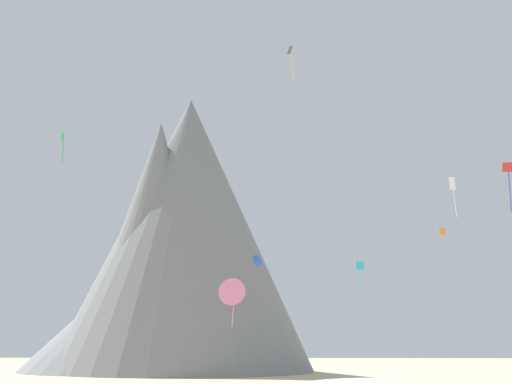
{
  "coord_description": "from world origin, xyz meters",
  "views": [
    {
      "loc": [
        3.77,
        -26.28,
        4.33
      ],
      "look_at": [
        0.73,
        34.88,
        19.93
      ],
      "focal_mm": 42.43,
      "sensor_mm": 36.0,
      "label": 1
    }
  ],
  "objects_px": {
    "kite_green_mid": "(62,137)",
    "kite_orange_mid": "(442,232)",
    "rock_massif": "(173,248)",
    "kite_white_mid": "(453,187)",
    "kite_red_mid": "(509,175)",
    "kite_black_high": "(291,57)",
    "kite_pink_low": "(232,292)",
    "kite_blue_mid": "(258,261)",
    "kite_cyan_low": "(360,268)"
  },
  "relations": [
    {
      "from": "kite_green_mid",
      "to": "kite_orange_mid",
      "type": "height_order",
      "value": "kite_green_mid"
    },
    {
      "from": "rock_massif",
      "to": "kite_white_mid",
      "type": "xyz_separation_m",
      "value": [
        40.99,
        -34.16,
        1.77
      ]
    },
    {
      "from": "kite_red_mid",
      "to": "kite_black_high",
      "type": "bearing_deg",
      "value": -156.17
    },
    {
      "from": "kite_pink_low",
      "to": "kite_blue_mid",
      "type": "distance_m",
      "value": 16.96
    },
    {
      "from": "kite_black_high",
      "to": "kite_orange_mid",
      "type": "relative_size",
      "value": 6.11
    },
    {
      "from": "kite_black_high",
      "to": "kite_orange_mid",
      "type": "height_order",
      "value": "kite_black_high"
    },
    {
      "from": "rock_massif",
      "to": "kite_blue_mid",
      "type": "relative_size",
      "value": 42.82
    },
    {
      "from": "kite_red_mid",
      "to": "rock_massif",
      "type": "bearing_deg",
      "value": -159.76
    },
    {
      "from": "kite_white_mid",
      "to": "kite_blue_mid",
      "type": "xyz_separation_m",
      "value": [
        -23.95,
        -1.12,
        -9.0
      ]
    },
    {
      "from": "rock_massif",
      "to": "kite_green_mid",
      "type": "xyz_separation_m",
      "value": [
        -2.01,
        -50.46,
        3.32
      ]
    },
    {
      "from": "kite_red_mid",
      "to": "kite_cyan_low",
      "type": "height_order",
      "value": "kite_red_mid"
    },
    {
      "from": "kite_cyan_low",
      "to": "kite_green_mid",
      "type": "height_order",
      "value": "kite_green_mid"
    },
    {
      "from": "kite_green_mid",
      "to": "kite_pink_low",
      "type": "relative_size",
      "value": 0.81
    },
    {
      "from": "kite_red_mid",
      "to": "kite_blue_mid",
      "type": "bearing_deg",
      "value": -149.34
    },
    {
      "from": "kite_red_mid",
      "to": "kite_orange_mid",
      "type": "bearing_deg",
      "value": 179.99
    },
    {
      "from": "kite_orange_mid",
      "to": "kite_pink_low",
      "type": "bearing_deg",
      "value": 13.51
    },
    {
      "from": "kite_black_high",
      "to": "kite_cyan_low",
      "type": "bearing_deg",
      "value": -102.02
    },
    {
      "from": "kite_black_high",
      "to": "kite_red_mid",
      "type": "xyz_separation_m",
      "value": [
        17.72,
        -22.93,
        -22.81
      ]
    },
    {
      "from": "kite_black_high",
      "to": "kite_orange_mid",
      "type": "xyz_separation_m",
      "value": [
        14.86,
        -11.36,
        -25.47
      ]
    },
    {
      "from": "kite_blue_mid",
      "to": "kite_black_high",
      "type": "bearing_deg",
      "value": -38.91
    },
    {
      "from": "kite_red_mid",
      "to": "kite_orange_mid",
      "type": "relative_size",
      "value": 5.25
    },
    {
      "from": "kite_black_high",
      "to": "kite_green_mid",
      "type": "distance_m",
      "value": 32.5
    },
    {
      "from": "kite_white_mid",
      "to": "kite_orange_mid",
      "type": "relative_size",
      "value": 6.23
    },
    {
      "from": "kite_green_mid",
      "to": "kite_orange_mid",
      "type": "distance_m",
      "value": 39.56
    },
    {
      "from": "kite_green_mid",
      "to": "kite_blue_mid",
      "type": "bearing_deg",
      "value": 104.81
    },
    {
      "from": "kite_white_mid",
      "to": "kite_blue_mid",
      "type": "bearing_deg",
      "value": 14.26
    },
    {
      "from": "kite_white_mid",
      "to": "kite_orange_mid",
      "type": "bearing_deg",
      "value": 79.74
    },
    {
      "from": "kite_red_mid",
      "to": "kite_white_mid",
      "type": "xyz_separation_m",
      "value": [
        1.93,
        23.5,
        5.04
      ]
    },
    {
      "from": "rock_massif",
      "to": "kite_pink_low",
      "type": "xyz_separation_m",
      "value": [
        15.44,
        -51.37,
        -12.33
      ]
    },
    {
      "from": "kite_red_mid",
      "to": "kite_white_mid",
      "type": "bearing_deg",
      "value": 161.44
    },
    {
      "from": "kite_green_mid",
      "to": "kite_white_mid",
      "type": "distance_m",
      "value": 46.01
    },
    {
      "from": "kite_black_high",
      "to": "kite_green_mid",
      "type": "xyz_separation_m",
      "value": [
        -23.36,
        -15.72,
        -16.23
      ]
    },
    {
      "from": "kite_red_mid",
      "to": "kite_blue_mid",
      "type": "distance_m",
      "value": 31.65
    },
    {
      "from": "rock_massif",
      "to": "kite_blue_mid",
      "type": "xyz_separation_m",
      "value": [
        17.04,
        -35.28,
        -7.23
      ]
    },
    {
      "from": "rock_massif",
      "to": "kite_black_high",
      "type": "height_order",
      "value": "rock_massif"
    },
    {
      "from": "kite_green_mid",
      "to": "kite_orange_mid",
      "type": "xyz_separation_m",
      "value": [
        38.22,
        4.36,
        -9.24
      ]
    },
    {
      "from": "kite_white_mid",
      "to": "kite_orange_mid",
      "type": "xyz_separation_m",
      "value": [
        -4.78,
        -11.93,
        -7.7
      ]
    },
    {
      "from": "kite_cyan_low",
      "to": "kite_blue_mid",
      "type": "relative_size",
      "value": 2.12
    },
    {
      "from": "kite_orange_mid",
      "to": "kite_green_mid",
      "type": "bearing_deg",
      "value": 5.75
    },
    {
      "from": "rock_massif",
      "to": "kite_red_mid",
      "type": "height_order",
      "value": "rock_massif"
    },
    {
      "from": "kite_red_mid",
      "to": "kite_white_mid",
      "type": "distance_m",
      "value": 24.12
    },
    {
      "from": "kite_black_high",
      "to": "kite_blue_mid",
      "type": "xyz_separation_m",
      "value": [
        -4.3,
        -0.55,
        -26.77
      ]
    },
    {
      "from": "kite_cyan_low",
      "to": "rock_massif",
      "type": "bearing_deg",
      "value": -24.54
    },
    {
      "from": "kite_black_high",
      "to": "kite_blue_mid",
      "type": "distance_m",
      "value": 27.12
    },
    {
      "from": "kite_cyan_low",
      "to": "kite_blue_mid",
      "type": "bearing_deg",
      "value": 26.49
    },
    {
      "from": "kite_green_mid",
      "to": "kite_blue_mid",
      "type": "distance_m",
      "value": 26.54
    },
    {
      "from": "kite_cyan_low",
      "to": "kite_orange_mid",
      "type": "xyz_separation_m",
      "value": [
        7.11,
        -10.95,
        2.23
      ]
    },
    {
      "from": "kite_orange_mid",
      "to": "kite_blue_mid",
      "type": "xyz_separation_m",
      "value": [
        -19.17,
        10.81,
        -1.3
      ]
    },
    {
      "from": "kite_pink_low",
      "to": "kite_blue_mid",
      "type": "bearing_deg",
      "value": -90.26
    },
    {
      "from": "kite_green_mid",
      "to": "kite_blue_mid",
      "type": "height_order",
      "value": "kite_green_mid"
    }
  ]
}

